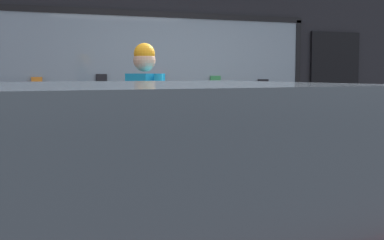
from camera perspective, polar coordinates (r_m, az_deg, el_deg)
The scene contains 6 objects.
ground_plane at distance 5.56m, azimuth 6.40°, elevation -10.18°, with size 40.00×40.00×0.00m, color #38383A.
shopfront_facade at distance 7.56m, azimuth -2.08°, elevation 6.40°, with size 7.48×0.29×3.32m.
display_table_main at distance 6.41m, azimuth 1.66°, elevation -1.51°, with size 2.59×0.73×0.91m.
person_browsing at distance 5.57m, azimuth -5.06°, elevation 0.79°, with size 0.30×0.68×1.76m.
small_dog at distance 5.36m, azimuth -9.54°, elevation -7.34°, with size 0.32×0.53×0.45m.
sandwich_board_sign at distance 7.47m, azimuth 14.17°, elevation -2.54°, with size 0.65×0.63×0.97m.
Camera 1 is at (-2.59, -4.70, 1.45)m, focal length 50.00 mm.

